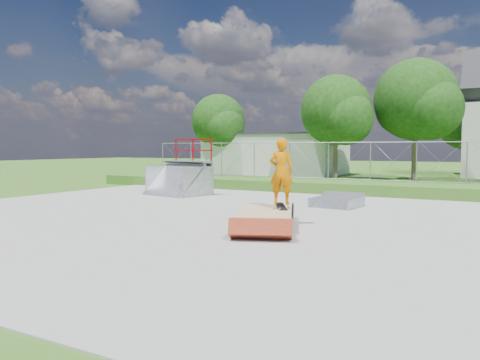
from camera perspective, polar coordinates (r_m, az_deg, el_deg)
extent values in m
plane|color=#3A631C|center=(13.43, -3.51, -4.78)|extent=(120.00, 120.00, 0.00)
cube|color=#979794|center=(13.43, -3.51, -4.70)|extent=(20.00, 16.00, 0.04)
cube|color=#3A631C|center=(21.97, 9.87, -0.76)|extent=(24.00, 3.00, 0.50)
cube|color=maroon|center=(12.27, 3.24, -4.68)|extent=(2.33, 3.14, 0.40)
cube|color=tan|center=(12.24, 3.24, -3.70)|extent=(2.36, 3.17, 0.03)
cube|color=black|center=(12.47, 5.04, -3.29)|extent=(0.63, 0.78, 0.13)
imported|color=#D06C00|center=(12.39, 5.07, 0.72)|extent=(0.72, 0.56, 1.75)
cube|color=silver|center=(36.49, 4.39, 3.13)|extent=(10.00, 6.00, 3.00)
cylinder|color=brown|center=(30.61, 11.53, 2.38)|extent=(0.30, 0.30, 2.45)
sphere|color=#14330E|center=(30.69, 11.61, 8.33)|extent=(4.48, 4.48, 4.48)
sphere|color=#14330E|center=(29.87, 12.83, 7.36)|extent=(3.36, 3.36, 3.36)
cylinder|color=brown|center=(31.56, 20.46, 2.57)|extent=(0.30, 0.30, 2.80)
sphere|color=#14330E|center=(31.69, 20.62, 9.16)|extent=(5.12, 5.12, 5.12)
sphere|color=#14330E|center=(30.88, 22.20, 8.07)|extent=(3.84, 3.84, 3.84)
cylinder|color=brown|center=(36.61, -2.64, 2.57)|extent=(0.30, 0.30, 2.27)
sphere|color=#14330E|center=(36.65, -2.65, 7.20)|extent=(4.16, 4.16, 4.16)
sphere|color=#14330E|center=(35.78, -2.01, 6.44)|extent=(3.12, 3.12, 3.12)
cylinder|color=brown|center=(39.28, 25.77, 2.15)|extent=(0.30, 0.30, 2.10)
sphere|color=#14330E|center=(39.31, 25.90, 6.12)|extent=(3.84, 3.84, 3.84)
sphere|color=#14330E|center=(38.78, 26.90, 5.42)|extent=(2.88, 2.88, 2.88)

